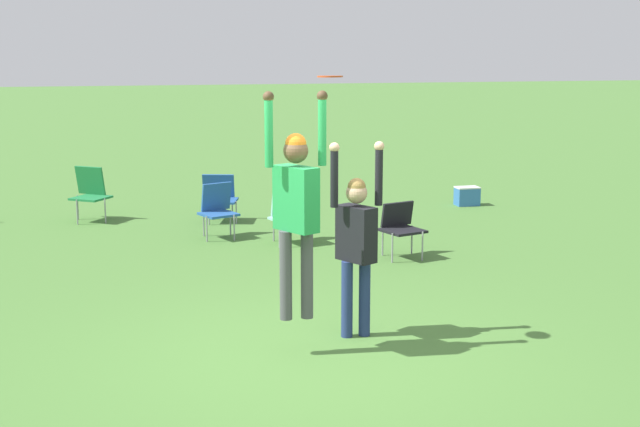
% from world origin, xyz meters
% --- Properties ---
extents(ground_plane, '(120.00, 120.00, 0.00)m').
position_xyz_m(ground_plane, '(0.00, 0.00, 0.00)').
color(ground_plane, '#477533').
extents(person_jumping, '(0.62, 0.50, 2.21)m').
position_xyz_m(person_jumping, '(-0.11, 0.07, 1.54)').
color(person_jumping, '#4C4C51').
rests_on(person_jumping, ground_plane).
extents(person_defending, '(0.57, 0.47, 2.04)m').
position_xyz_m(person_defending, '(0.60, 0.46, 1.07)').
color(person_defending, navy).
rests_on(person_defending, ground_plane).
extents(frisbee, '(0.25, 0.25, 0.02)m').
position_xyz_m(frisbee, '(0.26, 0.23, 2.69)').
color(frisbee, '#E04C23').
extents(camping_chair_0, '(0.68, 0.73, 0.86)m').
position_xyz_m(camping_chair_0, '(0.86, 5.03, 0.48)').
color(camping_chair_0, gray).
rests_on(camping_chair_0, ground_plane).
extents(camping_chair_1, '(0.68, 0.72, 0.79)m').
position_xyz_m(camping_chair_1, '(0.04, 6.98, 0.45)').
color(camping_chair_1, gray).
rests_on(camping_chair_1, ground_plane).
extents(camping_chair_2, '(0.65, 0.70, 0.85)m').
position_xyz_m(camping_chair_2, '(-0.16, 5.67, 0.48)').
color(camping_chair_2, gray).
rests_on(camping_chair_2, ground_plane).
extents(camping_chair_3, '(0.66, 0.70, 0.77)m').
position_xyz_m(camping_chair_3, '(2.20, 3.71, 0.46)').
color(camping_chair_3, gray).
rests_on(camping_chair_3, ground_plane).
extents(camping_chair_5, '(0.76, 0.84, 0.92)m').
position_xyz_m(camping_chair_5, '(-2.12, 7.56, 0.52)').
color(camping_chair_5, gray).
rests_on(camping_chair_5, ground_plane).
extents(cooler_box, '(0.44, 0.29, 0.35)m').
position_xyz_m(cooler_box, '(4.78, 7.36, 0.18)').
color(cooler_box, '#336BB7').
rests_on(cooler_box, ground_plane).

